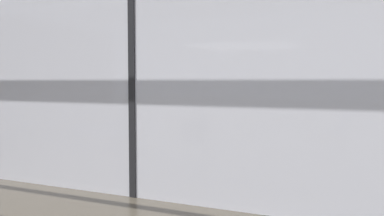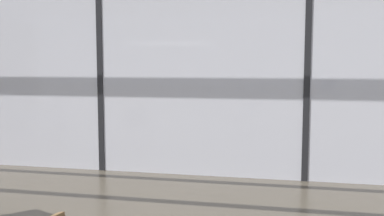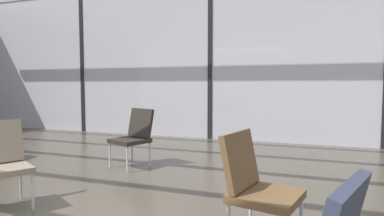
{
  "view_description": "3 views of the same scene",
  "coord_description": "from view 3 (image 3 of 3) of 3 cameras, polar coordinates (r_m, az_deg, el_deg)",
  "views": [
    {
      "loc": [
        3.28,
        0.16,
        1.64
      ],
      "look_at": [
        -0.46,
        8.09,
        1.09
      ],
      "focal_mm": 39.79,
      "sensor_mm": 36.0,
      "label": 1
    },
    {
      "loc": [
        3.1,
        -1.78,
        1.85
      ],
      "look_at": [
        1.79,
        4.44,
        1.22
      ],
      "focal_mm": 39.7,
      "sensor_mm": 36.0,
      "label": 2
    },
    {
      "loc": [
        2.15,
        -1.96,
        1.24
      ],
      "look_at": [
        -0.66,
        5.8,
        0.65
      ],
      "focal_mm": 30.57,
      "sensor_mm": 36.0,
      "label": 3
    }
  ],
  "objects": [
    {
      "name": "glass_curtain_wall",
      "position": [
        7.5,
        3.26,
        8.33
      ],
      "size": [
        14.0,
        0.08,
        3.58
      ],
      "primitive_type": "cube",
      "color": "silver",
      "rests_on": "ground"
    },
    {
      "name": "lounge_chair_3",
      "position": [
        3.83,
        -30.47,
        -7.66
      ],
      "size": [
        0.69,
        0.67,
        0.87
      ],
      "rotation": [
        0.0,
        0.0,
        1.08
      ],
      "color": "#7F705B",
      "rests_on": "ground"
    },
    {
      "name": "parked_airplane",
      "position": [
        13.78,
        12.29,
        7.99
      ],
      "size": [
        11.94,
        4.39,
        4.39
      ],
      "color": "silver",
      "rests_on": "ground"
    },
    {
      "name": "window_mullion_0",
      "position": [
        9.14,
        -18.46,
        7.37
      ],
      "size": [
        0.1,
        0.12,
        3.58
      ],
      "primitive_type": "cube",
      "color": "black",
      "rests_on": "ground"
    },
    {
      "name": "window_mullion_1",
      "position": [
        7.5,
        3.26,
        8.33
      ],
      "size": [
        0.1,
        0.12,
        3.58
      ],
      "primitive_type": "cube",
      "color": "black",
      "rests_on": "ground"
    },
    {
      "name": "lounge_chair_2",
      "position": [
        5.04,
        -10.03,
        -4.45
      ],
      "size": [
        0.64,
        0.66,
        0.87
      ],
      "rotation": [
        0.0,
        0.0,
        5.91
      ],
      "color": "#28231E",
      "rests_on": "ground"
    },
    {
      "name": "lounge_chair_1",
      "position": [
        2.61,
        10.95,
        -12.57
      ],
      "size": [
        0.62,
        0.59,
        0.87
      ],
      "rotation": [
        0.0,
        0.0,
        1.34
      ],
      "color": "brown",
      "rests_on": "ground"
    }
  ]
}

